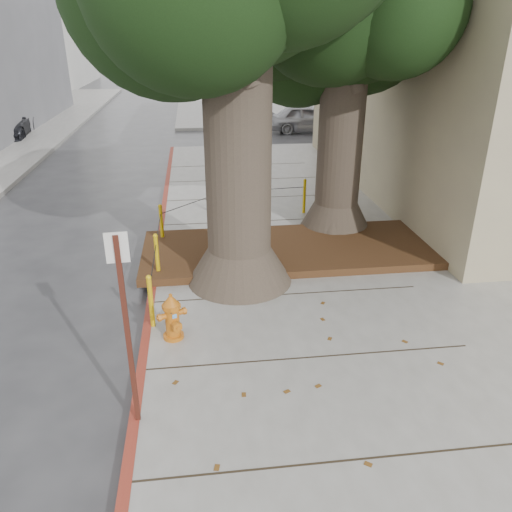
{
  "coord_description": "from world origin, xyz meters",
  "views": [
    {
      "loc": [
        -1.07,
        -6.09,
        4.64
      ],
      "look_at": [
        -0.1,
        1.71,
        1.1
      ],
      "focal_mm": 35.0,
      "sensor_mm": 36.0,
      "label": 1
    }
  ],
  "objects_px": {
    "fire_hydrant": "(172,317)",
    "car_red": "(367,123)",
    "signpost": "(126,322)",
    "car_silver": "(308,118)",
    "car_dark": "(8,123)"
  },
  "relations": [
    {
      "from": "car_red",
      "to": "fire_hydrant",
      "type": "bearing_deg",
      "value": 155.5
    },
    {
      "from": "car_red",
      "to": "car_silver",
      "type": "bearing_deg",
      "value": 71.84
    },
    {
      "from": "signpost",
      "to": "car_red",
      "type": "height_order",
      "value": "signpost"
    },
    {
      "from": "car_silver",
      "to": "car_red",
      "type": "bearing_deg",
      "value": -106.2
    },
    {
      "from": "car_silver",
      "to": "car_dark",
      "type": "height_order",
      "value": "car_silver"
    },
    {
      "from": "signpost",
      "to": "car_dark",
      "type": "relative_size",
      "value": 0.55
    },
    {
      "from": "signpost",
      "to": "car_red",
      "type": "xyz_separation_m",
      "value": [
        9.33,
        18.9,
        -1.04
      ]
    },
    {
      "from": "signpost",
      "to": "car_silver",
      "type": "distance_m",
      "value": 21.04
    },
    {
      "from": "fire_hydrant",
      "to": "car_silver",
      "type": "height_order",
      "value": "car_silver"
    },
    {
      "from": "car_red",
      "to": "signpost",
      "type": "bearing_deg",
      "value": 156.81
    },
    {
      "from": "fire_hydrant",
      "to": "car_dark",
      "type": "height_order",
      "value": "car_dark"
    },
    {
      "from": "fire_hydrant",
      "to": "signpost",
      "type": "relative_size",
      "value": 0.31
    },
    {
      "from": "signpost",
      "to": "car_silver",
      "type": "height_order",
      "value": "signpost"
    },
    {
      "from": "fire_hydrant",
      "to": "car_red",
      "type": "distance_m",
      "value": 19.28
    },
    {
      "from": "fire_hydrant",
      "to": "car_red",
      "type": "relative_size",
      "value": 0.23
    }
  ]
}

